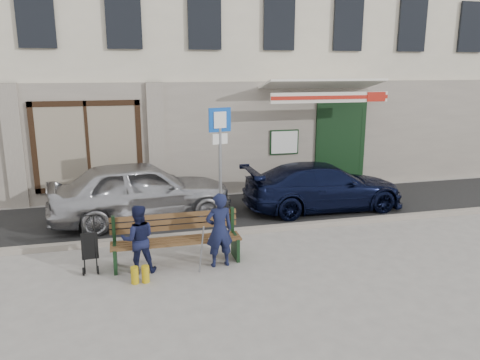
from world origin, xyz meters
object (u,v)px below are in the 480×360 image
object	(u,v)px
bench	(174,240)
man	(219,230)
car_silver	(141,191)
parking_sign	(220,150)
car_navy	(324,186)
woman	(138,239)
stroller	(90,247)

from	to	relation	value
bench	man	distance (m)	0.88
car_silver	parking_sign	xyz separation A→B (m)	(1.67, -1.26, 1.13)
car_navy	parking_sign	bearing A→B (deg)	109.17
car_navy	man	size ratio (longest dim) A/B	2.98
man	car_navy	bearing A→B (deg)	-145.34
man	woman	world-z (taller)	man
parking_sign	man	size ratio (longest dim) A/B	1.98
parking_sign	man	world-z (taller)	parking_sign
car_navy	man	world-z (taller)	man
car_navy	parking_sign	world-z (taller)	parking_sign
bench	woman	distance (m)	0.71
man	stroller	world-z (taller)	man
car_navy	bench	xyz separation A→B (m)	(-4.14, -2.55, -0.14)
man	woman	xyz separation A→B (m)	(-1.45, 0.09, -0.07)
man	parking_sign	bearing A→B (deg)	-108.53
bench	car_silver	bearing A→B (deg)	99.31
car_navy	car_silver	bearing A→B (deg)	86.94
car_silver	stroller	xyz separation A→B (m)	(-1.05, -2.72, -0.28)
car_silver	stroller	distance (m)	2.92
car_silver	woman	xyz separation A→B (m)	(-0.20, -3.00, -0.11)
car_navy	parking_sign	distance (m)	3.34
car_navy	bench	bearing A→B (deg)	121.60
car_navy	bench	size ratio (longest dim) A/B	1.73
car_silver	car_navy	size ratio (longest dim) A/B	1.03
car_silver	woman	size ratio (longest dim) A/B	3.44
woman	car_silver	bearing A→B (deg)	-93.69
car_navy	parking_sign	size ratio (longest dim) A/B	1.51
car_navy	stroller	bearing A→B (deg)	113.65
woman	stroller	world-z (taller)	woman
parking_sign	bench	size ratio (longest dim) A/B	1.15
stroller	bench	bearing A→B (deg)	-5.36
bench	woman	bearing A→B (deg)	-162.38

